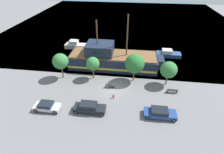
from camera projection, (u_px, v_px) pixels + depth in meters
ground_plane at (114, 89)px, 31.96m from camera, size 160.00×160.00×0.00m
water_surface at (127, 21)px, 68.25m from camera, size 80.00×80.00×0.00m
pirate_ship at (112, 59)px, 37.64m from camera, size 19.99×6.02×11.31m
moored_boat_dockside at (168, 54)px, 42.42m from camera, size 5.80×2.25×1.74m
moored_boat_outer at (75, 45)px, 46.56m from camera, size 5.45×2.28×2.06m
parked_car_curb_front at (160, 113)px, 25.94m from camera, size 4.76×1.98×1.37m
parked_car_curb_mid at (89, 107)px, 26.76m from camera, size 4.93×1.81×1.59m
parked_car_curb_rear at (47, 106)px, 27.13m from camera, size 4.07×1.83×1.33m
fire_hydrant at (113, 96)px, 29.61m from camera, size 0.42×0.25×0.76m
bench_promenade_east at (172, 91)px, 30.75m from camera, size 1.82×0.45×0.85m
bench_promenade_west at (110, 86)px, 32.02m from camera, size 1.63×0.45×0.85m
tree_row_east at (60, 61)px, 33.08m from camera, size 3.02×3.02×5.15m
tree_row_mideast at (93, 64)px, 33.10m from camera, size 2.59×2.59×4.55m
tree_row_midwest at (135, 64)px, 32.16m from camera, size 3.64×3.64×5.54m
tree_row_west at (169, 70)px, 31.41m from camera, size 3.04×3.04×4.69m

